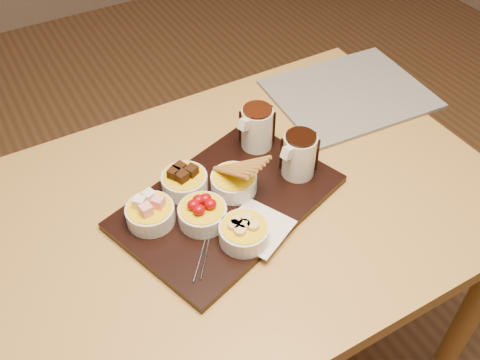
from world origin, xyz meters
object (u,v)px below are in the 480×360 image
bowl_strawberries (203,215)px  newspaper (350,94)px  dining_table (229,233)px  pitcher_dark_chocolate (299,156)px  pitcher_milk_chocolate (257,128)px  serving_board (228,202)px

bowl_strawberries → newspaper: (0.55, 0.22, -0.03)m
dining_table → newspaper: 0.52m
pitcher_dark_chocolate → pitcher_milk_chocolate: bearing=85.6°
serving_board → newspaper: serving_board is taller
dining_table → serving_board: size_ratio=2.61×
bowl_strawberries → newspaper: bearing=21.5°
dining_table → pitcher_milk_chocolate: bearing=39.9°
serving_board → pitcher_dark_chocolate: 0.19m
pitcher_milk_chocolate → serving_board: bearing=-158.2°
bowl_strawberries → newspaper: 0.60m
serving_board → newspaper: size_ratio=1.15×
bowl_strawberries → newspaper: size_ratio=0.25×
bowl_strawberries → pitcher_milk_chocolate: (0.22, 0.15, 0.03)m
dining_table → serving_board: bearing=-140.7°
bowl_strawberries → pitcher_dark_chocolate: bearing=5.4°
dining_table → bowl_strawberries: 0.16m
serving_board → pitcher_milk_chocolate: size_ratio=4.58×
pitcher_dark_chocolate → pitcher_milk_chocolate: same height
serving_board → pitcher_dark_chocolate: (0.18, -0.01, 0.06)m
bowl_strawberries → pitcher_milk_chocolate: pitcher_milk_chocolate is taller
serving_board → pitcher_milk_chocolate: 0.20m
dining_table → pitcher_milk_chocolate: 0.25m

